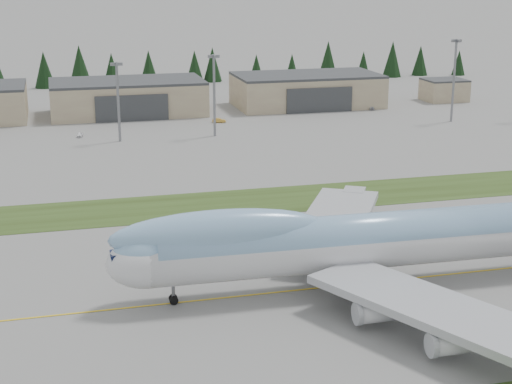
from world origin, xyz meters
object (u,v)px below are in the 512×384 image
object	(u,v)px
hangar_center	(128,97)
service_vehicle_c	(371,110)
service_vehicle_a	(80,137)
hangar_right	(307,90)
boeing_747_freighter	(357,241)
service_vehicle_b	(219,123)

from	to	relation	value
hangar_center	service_vehicle_c	bearing A→B (deg)	-9.04
hangar_center	service_vehicle_a	xyz separation A→B (m)	(-16.50, -32.50, -5.39)
hangar_right	service_vehicle_c	world-z (taller)	hangar_right
boeing_747_freighter	hangar_right	world-z (taller)	boeing_747_freighter
boeing_747_freighter	service_vehicle_b	bearing A→B (deg)	88.36
service_vehicle_a	service_vehicle_b	world-z (taller)	service_vehicle_b
hangar_right	service_vehicle_b	bearing A→B (deg)	-147.97
hangar_right	service_vehicle_a	world-z (taller)	hangar_right
service_vehicle_c	boeing_747_freighter	bearing A→B (deg)	-97.62
boeing_747_freighter	hangar_center	xyz separation A→B (m)	(-18.30, 150.59, -1.72)
hangar_center	service_vehicle_b	world-z (taller)	hangar_center
boeing_747_freighter	service_vehicle_a	size ratio (longest dim) A/B	23.27
service_vehicle_a	service_vehicle_c	distance (m)	96.97
hangar_center	service_vehicle_a	world-z (taller)	hangar_center
hangar_center	service_vehicle_a	size ratio (longest dim) A/B	13.74
hangar_right	service_vehicle_a	bearing A→B (deg)	-156.98
boeing_747_freighter	hangar_center	bearing A→B (deg)	98.30
hangar_right	service_vehicle_c	xyz separation A→B (m)	(18.38, -12.48, -5.39)
boeing_747_freighter	hangar_center	world-z (taller)	boeing_747_freighter
hangar_right	service_vehicle_a	xyz separation A→B (m)	(-76.50, -32.50, -5.39)
hangar_right	service_vehicle_b	xyz separation A→B (m)	(-34.92, -21.85, -5.39)
hangar_right	hangar_center	bearing A→B (deg)	180.00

